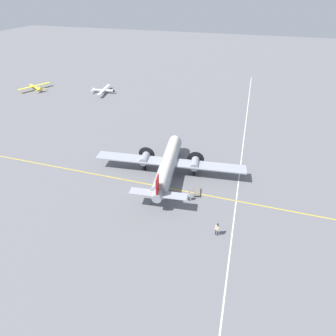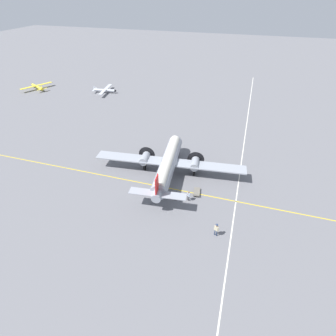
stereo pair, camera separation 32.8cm
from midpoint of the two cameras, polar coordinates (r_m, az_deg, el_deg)
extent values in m
plane|color=slate|center=(42.26, 0.22, -1.71)|extent=(300.00, 300.00, 0.00)
cube|color=gold|center=(40.04, -1.01, -4.13)|extent=(120.00, 0.16, 0.01)
cube|color=silver|center=(41.13, 15.15, -4.36)|extent=(0.16, 120.00, 0.01)
cylinder|color=#9399A3|center=(40.92, 0.23, 0.85)|extent=(3.89, 14.38, 2.38)
cylinder|color=silver|center=(40.56, 0.23, 1.61)|extent=(3.11, 13.61, 1.66)
sphere|color=#9399A3|center=(46.87, 1.85, 5.67)|extent=(2.26, 2.26, 2.26)
cylinder|color=#9399A3|center=(35.33, -1.92, -5.39)|extent=(1.60, 2.90, 1.31)
cube|color=red|center=(33.88, -2.16, -3.82)|extent=(0.31, 1.56, 2.73)
cube|color=#9399A3|center=(35.00, -2.04, -5.61)|extent=(7.83, 2.21, 0.10)
cube|color=#9399A3|center=(41.94, 0.49, 1.30)|extent=(24.25, 4.84, 0.20)
cylinder|color=#9399A3|center=(42.92, -4.85, 2.08)|extent=(1.56, 2.55, 1.31)
cylinder|color=black|center=(44.00, -4.40, 3.01)|extent=(2.73, 0.34, 2.74)
sphere|color=black|center=(44.10, -4.36, 3.09)|extent=(0.46, 0.46, 0.46)
cylinder|color=#9399A3|center=(41.72, 6.11, 0.91)|extent=(1.56, 2.55, 1.31)
cylinder|color=black|center=(42.82, 6.29, 1.89)|extent=(2.73, 0.34, 2.74)
sphere|color=black|center=(42.93, 6.31, 1.98)|extent=(0.46, 0.46, 0.46)
cylinder|color=#4C4C51|center=(43.28, -4.87, 0.80)|extent=(0.18, 0.18, 0.94)
cylinder|color=black|center=(43.54, -4.84, 0.29)|extent=(0.42, 1.13, 1.10)
cylinder|color=#4C4C51|center=(42.08, 5.99, -0.39)|extent=(0.18, 0.18, 0.94)
cylinder|color=black|center=(42.36, 5.95, -0.91)|extent=(0.42, 1.13, 1.10)
cylinder|color=#4C4C51|center=(46.32, 1.50, 3.12)|extent=(0.14, 0.14, 0.87)
cylinder|color=black|center=(46.55, 1.49, 2.67)|extent=(0.25, 0.72, 0.70)
cylinder|color=navy|center=(33.57, 10.44, -13.57)|extent=(0.13, 0.13, 0.89)
cylinder|color=navy|center=(33.50, 10.83, -13.77)|extent=(0.13, 0.13, 0.89)
cube|color=beige|center=(32.96, 10.78, -12.78)|extent=(0.47, 0.36, 0.67)
sphere|color=tan|center=(32.61, 10.87, -12.21)|extent=(0.30, 0.30, 0.30)
cylinder|color=beige|center=(33.06, 10.37, -12.61)|extent=(0.10, 0.10, 0.64)
cylinder|color=beige|center=(32.91, 11.18, -13.03)|extent=(0.10, 0.10, 0.64)
cube|color=maroon|center=(32.97, 10.89, -12.58)|extent=(0.05, 0.03, 0.43)
cylinder|color=navy|center=(32.52, 10.90, -12.06)|extent=(0.41, 0.41, 0.07)
cylinder|color=#2D2D33|center=(37.55, 4.82, -6.67)|extent=(0.12, 0.12, 0.79)
cylinder|color=#2D2D33|center=(37.68, 4.59, -6.48)|extent=(0.12, 0.12, 0.79)
cube|color=silver|center=(37.16, 4.75, -5.78)|extent=(0.41, 0.37, 0.59)
sphere|color=#8C6647|center=(36.88, 4.79, -5.28)|extent=(0.26, 0.26, 0.26)
cylinder|color=silver|center=(37.05, 4.98, -6.01)|extent=(0.09, 0.09, 0.56)
cylinder|color=silver|center=(37.31, 4.52, -5.63)|extent=(0.09, 0.09, 0.56)
cube|color=maroon|center=(37.07, 4.65, -5.76)|extent=(0.04, 0.04, 0.38)
cube|color=#232328|center=(37.77, 1.94, -6.59)|extent=(0.40, 0.12, 0.44)
cube|color=black|center=(37.60, 1.94, -6.30)|extent=(0.14, 0.09, 0.02)
cube|color=#6B665B|center=(38.97, 6.54, -5.14)|extent=(1.18, 2.13, 0.04)
cube|color=#6B665B|center=(38.07, 6.47, -5.82)|extent=(0.91, 0.17, 0.04)
cylinder|color=#6B665B|center=(38.14, 5.82, -5.88)|extent=(0.04, 0.04, 0.22)
cylinder|color=#6B665B|center=(38.14, 7.10, -6.00)|extent=(0.04, 0.04, 0.22)
cylinder|color=black|center=(39.66, 6.08, -4.56)|extent=(0.10, 0.29, 0.28)
cylinder|color=black|center=(39.66, 7.13, -4.66)|extent=(0.10, 0.29, 0.28)
cylinder|color=black|center=(38.49, 5.91, -6.01)|extent=(0.10, 0.29, 0.28)
cylinder|color=black|center=(38.49, 7.00, -6.11)|extent=(0.10, 0.29, 0.28)
cylinder|color=#B7BCC6|center=(79.15, -13.55, 16.13)|extent=(6.02, 1.64, 0.73)
sphere|color=black|center=(78.09, -11.32, 16.16)|extent=(0.66, 0.66, 0.66)
cube|color=#B7BCC6|center=(78.93, -13.35, 16.36)|extent=(2.30, 9.01, 0.08)
cube|color=#B7BCC6|center=(80.05, -15.65, 16.48)|extent=(0.53, 0.14, 0.95)
cube|color=#B7BCC6|center=(80.20, -15.60, 16.16)|extent=(0.91, 2.96, 0.04)
cylinder|color=black|center=(78.60, -11.99, 15.75)|extent=(0.29, 0.12, 0.28)
cylinder|color=#4C4C51|center=(78.57, -12.00, 15.83)|extent=(0.06, 0.06, 0.21)
cylinder|color=black|center=(80.03, -13.56, 15.90)|extent=(0.29, 0.12, 0.28)
cylinder|color=#4C4C51|center=(80.00, -13.57, 15.97)|extent=(0.06, 0.06, 0.21)
cylinder|color=black|center=(78.86, -13.89, 15.57)|extent=(0.29, 0.12, 0.28)
cylinder|color=#4C4C51|center=(78.83, -13.90, 15.64)|extent=(0.06, 0.06, 0.21)
cylinder|color=yellow|center=(88.31, -26.46, 15.50)|extent=(5.89, 3.41, 0.76)
sphere|color=black|center=(91.24, -27.31, 15.83)|extent=(0.68, 0.68, 0.68)
cube|color=yellow|center=(88.53, -26.61, 15.74)|extent=(4.97, 8.76, 0.08)
cube|color=yellow|center=(85.42, -25.72, 15.55)|extent=(0.52, 0.30, 0.98)
cube|color=yellow|center=(85.56, -25.64, 15.25)|extent=(1.77, 2.93, 0.04)
cylinder|color=black|center=(90.46, -26.94, 15.38)|extent=(0.29, 0.20, 0.28)
cylinder|color=#4C4C51|center=(90.43, -26.96, 15.44)|extent=(0.06, 0.06, 0.21)
cylinder|color=black|center=(87.94, -26.67, 14.96)|extent=(0.29, 0.20, 0.28)
cylinder|color=#4C4C51|center=(87.91, -26.69, 15.02)|extent=(0.06, 0.06, 0.21)
cylinder|color=black|center=(88.40, -25.86, 15.27)|extent=(0.29, 0.20, 0.28)
cylinder|color=#4C4C51|center=(88.37, -25.88, 15.33)|extent=(0.06, 0.06, 0.21)
cube|color=orange|center=(39.49, -0.52, -4.77)|extent=(0.36, 0.36, 0.03)
cone|color=orange|center=(39.35, -0.52, -4.52)|extent=(0.30, 0.30, 0.47)
camera|label=1|loc=(0.16, -89.77, 0.16)|focal=28.00mm
camera|label=2|loc=(0.16, 90.23, -0.16)|focal=28.00mm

